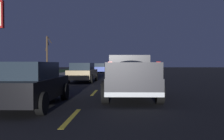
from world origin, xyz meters
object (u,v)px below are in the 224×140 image
sedan_blue (100,68)px  sedan_tan (83,72)px  pickup_truck (130,75)px  bare_tree_far (47,54)px  sedan_black (29,84)px

sedan_blue → sedan_tan: same height
pickup_truck → bare_tree_far: (27.82, 12.26, 2.10)m
sedan_tan → pickup_truck: bearing=-158.4°
pickup_truck → sedan_black: 4.39m
pickup_truck → bare_tree_far: 30.48m
sedan_blue → bare_tree_far: 8.87m
pickup_truck → bare_tree_far: bare_tree_far is taller
sedan_black → bare_tree_far: bearing=16.0°
bare_tree_far → pickup_truck: bearing=-156.2°
pickup_truck → sedan_black: (-2.54, 3.57, -0.20)m
sedan_black → sedan_tan: size_ratio=0.99×
sedan_black → sedan_tan: 11.32m
pickup_truck → sedan_blue: size_ratio=1.23×
pickup_truck → sedan_blue: 28.11m
sedan_tan → bare_tree_far: size_ratio=0.74×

